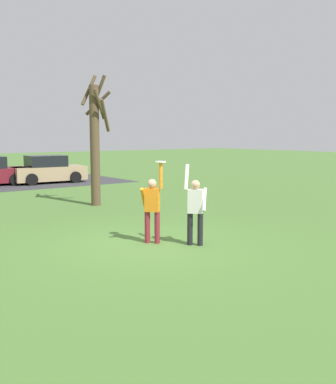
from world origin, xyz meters
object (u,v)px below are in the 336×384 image
frisbee_disc (161,162)px  bare_tree_tall (95,139)px  parked_car_tan (48,170)px  person_defender (195,207)px  person_catcher (152,205)px

frisbee_disc → bare_tree_tall: 6.83m
frisbee_disc → parked_car_tan: (3.53, 15.74, -1.37)m
person_defender → parked_car_tan: (2.96, 16.41, -0.25)m
bare_tree_tall → person_defender: bearing=-99.0°
person_defender → frisbee_disc: size_ratio=7.75×
frisbee_disc → person_defender: bearing=-49.4°
parked_car_tan → person_defender: bearing=-96.1°
frisbee_disc → parked_car_tan: 16.19m
person_catcher → frisbee_disc: (0.15, -0.17, 1.11)m
bare_tree_tall → parked_car_tan: bearing=78.8°
person_catcher → frisbee_disc: 1.13m
parked_car_tan → bare_tree_tall: 9.51m
person_catcher → parked_car_tan: (3.68, 15.57, -0.25)m
person_defender → bare_tree_tall: bearing=-49.6°
parked_car_tan → bare_tree_tall: size_ratio=0.83×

